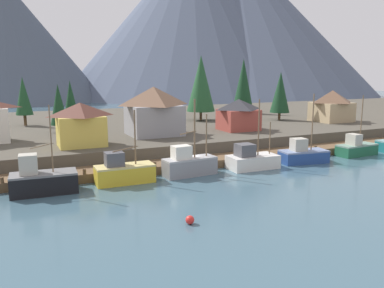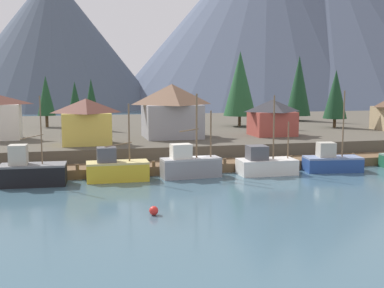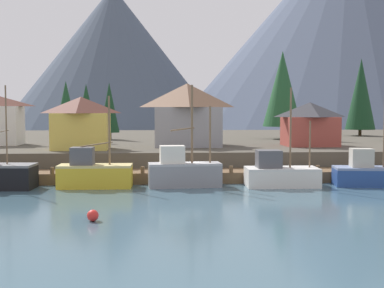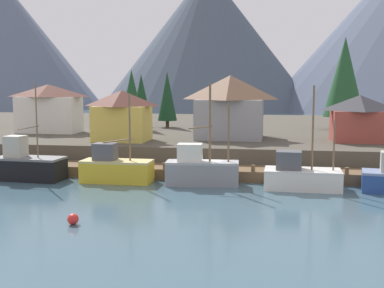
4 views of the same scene
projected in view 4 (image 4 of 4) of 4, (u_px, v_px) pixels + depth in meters
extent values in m
cube|color=#3D5B6B|center=(228.00, 156.00, 64.46)|extent=(400.00, 400.00, 1.00)
cube|color=brown|center=(211.00, 172.00, 46.71)|extent=(80.00, 4.00, 1.00)
cylinder|color=brown|center=(3.00, 167.00, 48.14)|extent=(0.36, 0.36, 1.60)
cylinder|color=brown|center=(81.00, 169.00, 46.84)|extent=(0.36, 0.36, 1.60)
cylinder|color=brown|center=(165.00, 171.00, 45.55)|extent=(0.36, 0.36, 1.60)
cylinder|color=brown|center=(253.00, 174.00, 44.26)|extent=(0.36, 0.36, 1.60)
cylinder|color=brown|center=(347.00, 177.00, 42.97)|extent=(0.36, 0.36, 1.60)
cube|color=#4C473D|center=(236.00, 134.00, 76.01)|extent=(400.00, 56.00, 2.50)
cone|color=#475160|center=(207.00, 39.00, 183.61)|extent=(79.12, 79.12, 50.42)
cube|color=black|center=(29.00, 170.00, 45.62)|extent=(6.41, 3.18, 1.90)
cube|color=slate|center=(29.00, 158.00, 45.49)|extent=(6.41, 3.18, 0.20)
cube|color=#B2AD9E|center=(16.00, 146.00, 45.65)|extent=(1.76, 1.70, 1.93)
cylinder|color=brown|center=(37.00, 121.00, 44.89)|extent=(0.13, 0.13, 6.64)
cylinder|color=brown|center=(28.00, 128.00, 45.16)|extent=(2.19, 0.22, 0.51)
cube|color=gold|center=(117.00, 172.00, 44.59)|extent=(6.29, 2.62, 1.78)
cube|color=tan|center=(117.00, 161.00, 44.47)|extent=(6.29, 2.62, 0.20)
cube|color=#4C4C51|center=(105.00, 152.00, 44.56)|extent=(1.94, 1.64, 1.50)
cylinder|color=brown|center=(130.00, 127.00, 43.89)|extent=(0.17, 0.17, 5.89)
cylinder|color=brown|center=(118.00, 141.00, 44.23)|extent=(2.77, 0.16, 0.52)
cube|color=gray|center=(202.00, 174.00, 43.30)|extent=(6.41, 2.71, 1.88)
cube|color=#9F9FA2|center=(202.00, 162.00, 43.18)|extent=(6.41, 2.71, 0.20)
cube|color=silver|center=(190.00, 152.00, 43.17)|extent=(2.20, 1.66, 1.52)
cylinder|color=brown|center=(210.00, 122.00, 42.71)|extent=(0.20, 0.20, 6.75)
cylinder|color=brown|center=(229.00, 133.00, 42.68)|extent=(0.17, 0.17, 4.96)
cylinder|color=brown|center=(200.00, 127.00, 42.84)|extent=(2.09, 0.29, 0.37)
cube|color=silver|center=(302.00, 180.00, 41.66)|extent=(6.32, 3.24, 1.45)
cube|color=silver|center=(303.00, 171.00, 41.56)|extent=(6.32, 3.24, 0.20)
cube|color=#4C4C51|center=(289.00, 160.00, 41.67)|extent=(2.11, 2.02, 1.53)
cylinder|color=brown|center=(313.00, 128.00, 41.00)|extent=(0.16, 0.16, 6.95)
cylinder|color=brown|center=(334.00, 146.00, 40.86)|extent=(0.14, 0.14, 4.07)
cube|color=silver|center=(49.00, 115.00, 64.42)|extent=(7.70, 4.10, 4.61)
pyramid|color=brown|center=(48.00, 91.00, 64.06)|extent=(8.08, 4.31, 1.59)
cube|color=gray|center=(230.00, 119.00, 57.56)|extent=(7.47, 6.84, 4.49)
pyramid|color=brown|center=(230.00, 87.00, 57.14)|extent=(7.84, 7.18, 2.75)
cube|color=gold|center=(122.00, 124.00, 54.87)|extent=(5.76, 4.52, 3.83)
pyramid|color=brown|center=(122.00, 98.00, 54.54)|extent=(6.04, 4.74, 1.72)
cube|color=#9E4238|center=(359.00, 126.00, 54.36)|extent=(5.77, 5.01, 3.36)
pyramid|color=#2D2D33|center=(360.00, 103.00, 54.06)|extent=(6.05, 5.26, 1.68)
cylinder|color=#4C3823|center=(132.00, 117.00, 79.53)|extent=(0.50, 0.50, 1.93)
cone|color=#194223|center=(132.00, 91.00, 79.02)|extent=(2.93, 2.93, 6.61)
cylinder|color=#4C3823|center=(343.00, 123.00, 68.39)|extent=(0.50, 0.50, 1.82)
cone|color=#1E4C28|center=(344.00, 77.00, 67.65)|extent=(5.49, 5.49, 10.74)
cylinder|color=#4C3823|center=(142.00, 126.00, 67.76)|extent=(0.50, 0.50, 1.25)
cone|color=#14381E|center=(141.00, 98.00, 67.31)|extent=(2.70, 2.70, 6.33)
cylinder|color=#4C3823|center=(167.00, 124.00, 72.25)|extent=(0.50, 0.50, 1.02)
cone|color=#14381E|center=(167.00, 96.00, 71.77)|extent=(2.78, 2.78, 6.99)
sphere|color=red|center=(73.00, 219.00, 31.06)|extent=(0.70, 0.70, 0.70)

